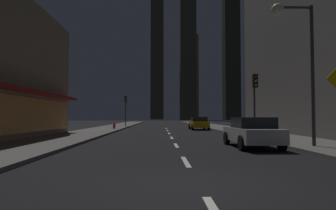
{
  "coord_description": "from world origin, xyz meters",
  "views": [
    {
      "loc": [
        -0.87,
        -6.15,
        1.49
      ],
      "look_at": [
        0.0,
        21.98,
        2.63
      ],
      "focal_mm": 30.4,
      "sensor_mm": 36.0,
      "label": 1
    }
  ],
  "objects_px": {
    "fire_hydrant_far_left": "(114,126)",
    "car_parked_far": "(199,123)",
    "traffic_light_far_left": "(126,104)",
    "traffic_light_near_right": "(255,91)",
    "street_lamp_right": "(294,39)",
    "car_parked_near": "(252,132)"
  },
  "relations": [
    {
      "from": "car_parked_far",
      "to": "traffic_light_near_right",
      "type": "xyz_separation_m",
      "value": [
        1.9,
        -13.38,
        2.45
      ]
    },
    {
      "from": "traffic_light_near_right",
      "to": "traffic_light_far_left",
      "type": "distance_m",
      "value": 23.29
    },
    {
      "from": "car_parked_far",
      "to": "traffic_light_near_right",
      "type": "distance_m",
      "value": 13.73
    },
    {
      "from": "fire_hydrant_far_left",
      "to": "street_lamp_right",
      "type": "xyz_separation_m",
      "value": [
        11.28,
        -19.12,
        4.61
      ]
    },
    {
      "from": "traffic_light_far_left",
      "to": "street_lamp_right",
      "type": "distance_m",
      "value": 28.6
    },
    {
      "from": "fire_hydrant_far_left",
      "to": "traffic_light_far_left",
      "type": "xyz_separation_m",
      "value": [
        0.4,
        7.26,
        2.74
      ]
    },
    {
      "from": "car_parked_far",
      "to": "street_lamp_right",
      "type": "relative_size",
      "value": 0.64
    },
    {
      "from": "fire_hydrant_far_left",
      "to": "traffic_light_far_left",
      "type": "relative_size",
      "value": 0.16
    },
    {
      "from": "car_parked_near",
      "to": "car_parked_far",
      "type": "xyz_separation_m",
      "value": [
        0.0,
        18.42,
        0.0
      ]
    },
    {
      "from": "fire_hydrant_far_left",
      "to": "traffic_light_far_left",
      "type": "distance_m",
      "value": 7.77
    },
    {
      "from": "street_lamp_right",
      "to": "traffic_light_near_right",
      "type": "bearing_deg",
      "value": 88.82
    },
    {
      "from": "fire_hydrant_far_left",
      "to": "street_lamp_right",
      "type": "bearing_deg",
      "value": -59.46
    },
    {
      "from": "fire_hydrant_far_left",
      "to": "car_parked_far",
      "type": "bearing_deg",
      "value": 0.63
    },
    {
      "from": "car_parked_near",
      "to": "traffic_light_far_left",
      "type": "xyz_separation_m",
      "value": [
        -9.1,
        25.58,
        2.45
      ]
    },
    {
      "from": "traffic_light_far_left",
      "to": "street_lamp_right",
      "type": "xyz_separation_m",
      "value": [
        10.88,
        -26.38,
        1.87
      ]
    },
    {
      "from": "car_parked_far",
      "to": "street_lamp_right",
      "type": "height_order",
      "value": "street_lamp_right"
    },
    {
      "from": "traffic_light_far_left",
      "to": "street_lamp_right",
      "type": "bearing_deg",
      "value": -67.59
    },
    {
      "from": "car_parked_near",
      "to": "traffic_light_far_left",
      "type": "distance_m",
      "value": 27.26
    },
    {
      "from": "car_parked_near",
      "to": "car_parked_far",
      "type": "distance_m",
      "value": 18.42
    },
    {
      "from": "car_parked_far",
      "to": "fire_hydrant_far_left",
      "type": "bearing_deg",
      "value": -179.37
    },
    {
      "from": "car_parked_near",
      "to": "street_lamp_right",
      "type": "distance_m",
      "value": 4.75
    },
    {
      "from": "car_parked_far",
      "to": "traffic_light_far_left",
      "type": "bearing_deg",
      "value": 141.81
    }
  ]
}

